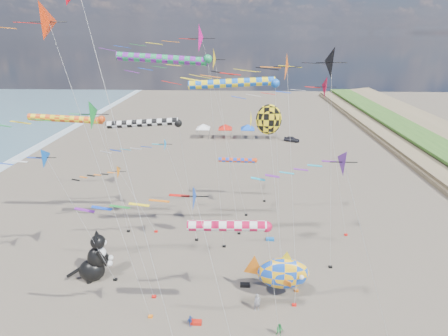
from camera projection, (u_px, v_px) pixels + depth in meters
name	position (u px, v px, depth m)	size (l,w,h in m)	color
delta_kite_0	(315.00, 65.00, 28.48)	(13.62, 2.84, 21.56)	black
delta_kite_1	(34.00, 25.00, 21.32)	(14.94, 2.57, 24.33)	red
delta_kite_2	(345.00, 161.00, 22.12)	(9.77, 1.83, 16.00)	#5C1F99
delta_kite_3	(266.00, 71.00, 25.28)	(11.22, 2.21, 21.20)	#FC5F11
delta_kite_4	(206.00, 39.00, 38.07)	(15.38, 3.28, 23.51)	#DE0D82
delta_kite_5	(330.00, 90.00, 35.23)	(11.95, 2.48, 18.44)	#C30026
delta_kite_6	(159.00, 149.00, 40.24)	(9.70, 1.74, 11.11)	#0D88E4
delta_kite_7	(119.00, 177.00, 39.44)	(8.41, 1.80, 8.40)	orange
delta_kite_8	(36.00, 159.00, 29.44)	(11.40, 1.92, 13.75)	blue
delta_kite_9	(210.00, 61.00, 34.51)	(10.58, 2.26, 21.14)	gold
delta_kite_10	(78.00, 120.00, 25.82)	(12.82, 2.54, 17.86)	#158930
delta_kite_11	(163.00, 209.00, 19.77)	(10.42, 1.82, 14.32)	#1A45B3
windsock_0	(70.00, 119.00, 37.19)	(9.49, 0.78, 14.17)	#E34713
windsock_1	(239.00, 160.00, 47.40)	(6.63, 0.67, 6.54)	red
windsock_2	(236.00, 84.00, 29.59)	(9.03, 0.76, 18.74)	blue
windsock_3	(147.00, 124.00, 35.44)	(8.98, 0.80, 14.17)	black
windsock_4	(233.00, 227.00, 23.46)	(7.01, 0.77, 10.60)	#C30D3B
windsock_5	(167.00, 60.00, 31.95)	(10.00, 0.82, 20.51)	#1A914E
angelfish_kite	(266.00, 121.00, 29.82)	(3.74, 3.02, 16.73)	yellow
cat_inflatable	(93.00, 256.00, 33.11)	(3.73, 1.87, 5.04)	black
fish_inflatable	(283.00, 273.00, 30.59)	(6.11, 2.88, 4.96)	blue
person_adult	(257.00, 302.00, 29.80)	(0.61, 0.40, 1.66)	gray
child_green	(280.00, 330.00, 27.35)	(0.56, 0.43, 1.15)	#197D31
child_blue	(190.00, 321.00, 28.27)	(0.62, 0.26, 1.07)	#294895
kite_bag_0	(196.00, 322.00, 28.62)	(0.90, 0.44, 0.30)	red
kite_bag_1	(270.00, 239.00, 40.18)	(0.90, 0.44, 0.30)	blue
kite_bag_2	(245.00, 285.00, 32.87)	(0.90, 0.44, 0.30)	black
tent_row	(237.00, 125.00, 77.99)	(19.20, 4.20, 3.80)	white
parked_car	(292.00, 139.00, 76.55)	(1.36, 3.39, 1.15)	#26262D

